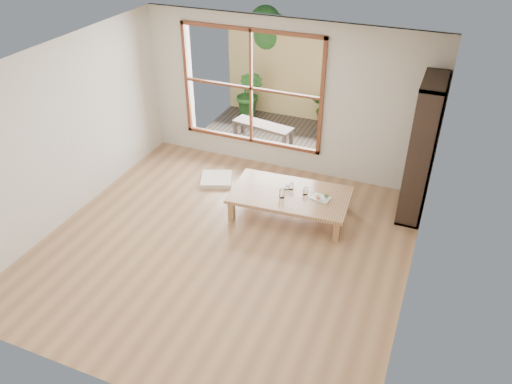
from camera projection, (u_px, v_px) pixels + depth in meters
ground at (225, 245)px, 7.07m from camera, size 5.00×5.00×0.00m
low_table at (290, 196)px, 7.53m from camera, size 1.84×1.12×0.39m
floor_cushion at (216, 179)px, 8.53m from camera, size 0.67×0.67×0.07m
bookshelf at (422, 150)px, 7.24m from camera, size 0.34×0.96×2.13m
glass_tall at (282, 193)px, 7.38m from camera, size 0.08×0.08×0.14m
glass_mid at (305, 191)px, 7.46m from camera, size 0.07×0.07×0.11m
glass_short at (291, 187)px, 7.58m from camera, size 0.07×0.07×0.10m
glass_small at (287, 188)px, 7.58m from camera, size 0.06×0.06×0.07m
food_tray at (322, 197)px, 7.38m from camera, size 0.30×0.23×0.08m
deck at (274, 135)px, 10.04m from camera, size 2.80×2.00×0.05m
garden_bench at (263, 127)px, 9.57m from camera, size 1.23×0.55×0.38m
bamboo_fence at (291, 76)px, 10.33m from camera, size 2.80×0.06×1.80m
shrub_right at (331, 108)px, 10.05m from camera, size 0.85×0.76×0.86m
shrub_left at (250, 94)px, 10.44m from camera, size 0.64×0.55×1.05m
garden_tree at (267, 34)px, 10.38m from camera, size 1.04×0.85×2.22m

